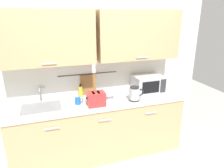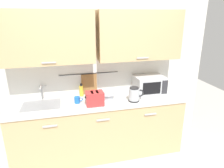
% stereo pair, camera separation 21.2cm
% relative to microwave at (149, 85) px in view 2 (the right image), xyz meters
% --- Properties ---
extents(ground, '(8.00, 8.00, 0.00)m').
position_rel_microwave_xyz_m(ground, '(-0.84, -0.41, -1.04)').
color(ground, '#B7B2A8').
extents(counter_unit, '(2.53, 0.64, 0.90)m').
position_rel_microwave_xyz_m(counter_unit, '(-0.85, -0.11, -0.58)').
color(counter_unit, tan).
rests_on(counter_unit, ground).
extents(back_wall_assembly, '(3.70, 0.41, 2.50)m').
position_rel_microwave_xyz_m(back_wall_assembly, '(-0.84, 0.12, 0.49)').
color(back_wall_assembly, silver).
rests_on(back_wall_assembly, ground).
extents(sink_faucet, '(0.09, 0.17, 0.22)m').
position_rel_microwave_xyz_m(sink_faucet, '(-1.63, 0.12, 0.01)').
color(sink_faucet, '#B2B5BA').
rests_on(sink_faucet, counter_unit).
extents(microwave, '(0.46, 0.35, 0.27)m').
position_rel_microwave_xyz_m(microwave, '(0.00, 0.00, 0.00)').
color(microwave, silver).
rests_on(microwave, counter_unit).
extents(electric_kettle, '(0.23, 0.16, 0.21)m').
position_rel_microwave_xyz_m(electric_kettle, '(-0.34, -0.26, -0.03)').
color(electric_kettle, black).
rests_on(electric_kettle, counter_unit).
extents(dish_soap_bottle, '(0.06, 0.06, 0.20)m').
position_rel_microwave_xyz_m(dish_soap_bottle, '(-1.06, 0.12, -0.05)').
color(dish_soap_bottle, yellow).
rests_on(dish_soap_bottle, counter_unit).
extents(mug_near_sink, '(0.12, 0.08, 0.09)m').
position_rel_microwave_xyz_m(mug_near_sink, '(-1.14, -0.14, -0.09)').
color(mug_near_sink, blue).
rests_on(mug_near_sink, counter_unit).
extents(mixing_bowl, '(0.21, 0.21, 0.08)m').
position_rel_microwave_xyz_m(mixing_bowl, '(-0.70, -0.08, -0.09)').
color(mixing_bowl, '#A5ADB7').
rests_on(mixing_bowl, counter_unit).
extents(toaster, '(0.26, 0.17, 0.19)m').
position_rel_microwave_xyz_m(toaster, '(-0.92, -0.26, -0.04)').
color(toaster, red).
rests_on(toaster, counter_unit).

